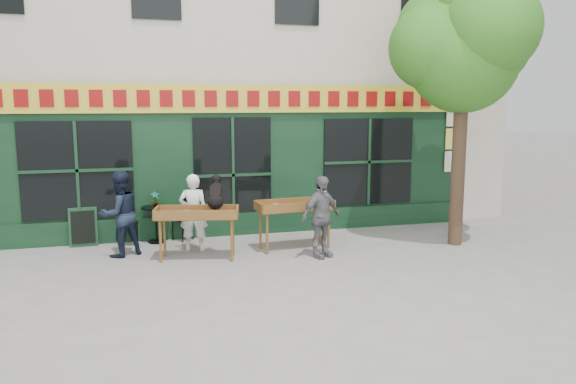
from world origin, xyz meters
name	(u,v)px	position (x,y,z in m)	size (l,w,h in m)	color
ground	(256,263)	(0.00, 0.00, 0.00)	(80.00, 80.00, 0.00)	slate
building	(208,26)	(0.00, 5.97, 4.97)	(14.00, 7.26, 10.00)	beige
street_tree	(464,42)	(4.34, 0.36, 4.11)	(3.05, 2.90, 5.60)	#382619
book_cart_center	(197,216)	(-0.99, 0.58, 0.82)	(1.60, 0.93, 0.99)	brown
dog	(216,191)	(-0.64, 0.53, 1.29)	(0.34, 0.60, 0.60)	black
woman	(193,212)	(-0.99, 1.23, 0.77)	(0.56, 0.37, 1.54)	white
book_cart_right	(295,208)	(0.98, 0.84, 0.82)	(1.55, 0.74, 0.99)	brown
man_right	(321,217)	(1.28, 0.09, 0.78)	(0.92, 0.38, 1.56)	#5C5C61
bistro_table	(156,217)	(-1.68, 2.09, 0.54)	(0.60, 0.60, 0.76)	black
bistro_chair_left	(124,219)	(-2.32, 2.00, 0.56)	(0.40, 0.39, 0.95)	black
bistro_chair_right	(185,214)	(-1.07, 2.20, 0.56)	(0.51, 0.51, 0.95)	black
potted_plant	(155,199)	(-1.68, 2.09, 0.93)	(0.17, 0.11, 0.32)	gray
man_left	(120,214)	(-2.38, 1.19, 0.82)	(0.80, 0.62, 1.64)	black
chalkboard	(83,227)	(-3.14, 2.19, 0.40)	(0.57, 0.23, 0.79)	black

